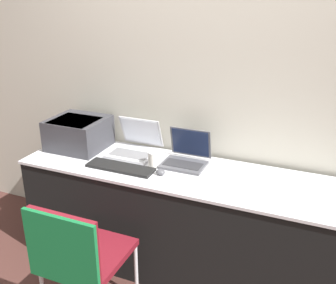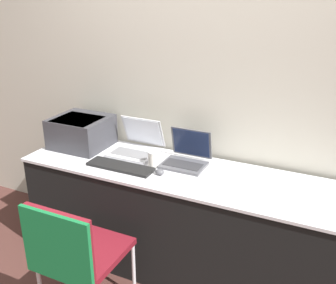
% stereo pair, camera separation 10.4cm
% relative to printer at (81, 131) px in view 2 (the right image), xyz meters
% --- Properties ---
extents(wall_back, '(8.00, 0.05, 2.60)m').
position_rel_printer_xyz_m(wall_back, '(0.89, 0.28, 0.40)').
color(wall_back, '#B7B2A3').
rests_on(wall_back, ground_plane).
extents(table, '(2.29, 0.61, 0.77)m').
position_rel_printer_xyz_m(table, '(0.89, -0.08, -0.51)').
color(table, black).
rests_on(table, ground_plane).
extents(printer, '(0.40, 0.38, 0.23)m').
position_rel_printer_xyz_m(printer, '(0.00, 0.00, 0.00)').
color(printer, '#333338').
rests_on(printer, table).
extents(laptop_left, '(0.33, 0.34, 0.24)m').
position_rel_printer_xyz_m(laptop_left, '(0.44, 0.08, -0.07)').
color(laptop_left, '#B7B7BC').
rests_on(laptop_left, table).
extents(laptop_right, '(0.30, 0.27, 0.23)m').
position_rel_printer_xyz_m(laptop_right, '(0.85, 0.04, -0.07)').
color(laptop_right, '#4C4C51').
rests_on(laptop_right, table).
extents(external_keyboard, '(0.47, 0.14, 0.02)m').
position_rel_printer_xyz_m(external_keyboard, '(0.48, -0.21, -0.11)').
color(external_keyboard, black).
rests_on(external_keyboard, table).
extents(coffee_cup, '(0.08, 0.08, 0.11)m').
position_rel_printer_xyz_m(coffee_cup, '(0.67, -0.09, -0.07)').
color(coffee_cup, white).
rests_on(coffee_cup, table).
extents(mouse, '(0.06, 0.05, 0.04)m').
position_rel_printer_xyz_m(mouse, '(0.76, -0.19, -0.10)').
color(mouse, '#4C4C51').
rests_on(mouse, table).
extents(chair, '(0.45, 0.48, 0.84)m').
position_rel_printer_xyz_m(chair, '(0.53, -0.83, -0.37)').
color(chair, maroon).
rests_on(chair, ground_plane).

